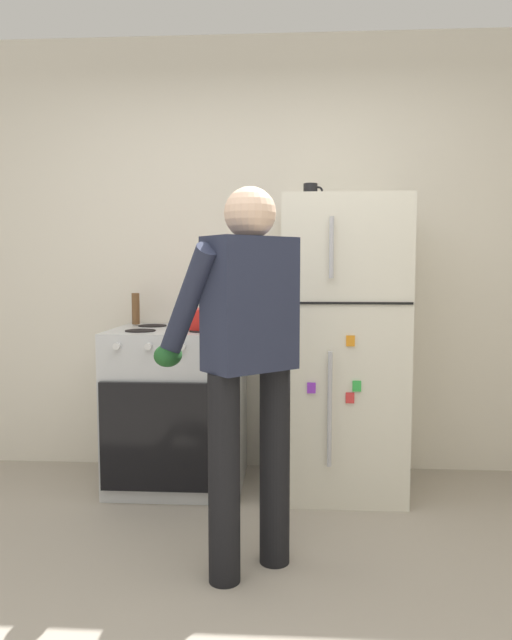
% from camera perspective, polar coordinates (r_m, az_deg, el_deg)
% --- Properties ---
extents(kitchen_wall_back, '(6.00, 0.10, 2.70)m').
position_cam_1_polar(kitchen_wall_back, '(3.71, 0.39, 6.25)').
color(kitchen_wall_back, silver).
rests_on(kitchen_wall_back, ground).
extents(refrigerator, '(0.68, 0.72, 1.66)m').
position_cam_1_polar(refrigerator, '(3.37, 8.34, -2.53)').
color(refrigerator, silver).
rests_on(refrigerator, ground).
extents(stove_range, '(0.76, 0.67, 0.93)m').
position_cam_1_polar(stove_range, '(3.48, -7.66, -8.51)').
color(stove_range, silver).
rests_on(stove_range, ground).
extents(person_cook, '(0.64, 0.66, 1.60)m').
position_cam_1_polar(person_cook, '(2.39, -1.02, -2.68)').
color(person_cook, black).
rests_on(person_cook, ground).
extents(red_pot, '(0.33, 0.23, 0.11)m').
position_cam_1_polar(red_pot, '(3.33, -5.19, 0.13)').
color(red_pot, red).
rests_on(red_pot, stove_range).
extents(coffee_mug, '(0.11, 0.08, 0.10)m').
position_cam_1_polar(coffee_mug, '(3.41, 5.42, 12.42)').
color(coffee_mug, black).
rests_on(coffee_mug, refrigerator).
extents(pepper_mill, '(0.05, 0.05, 0.19)m').
position_cam_1_polar(pepper_mill, '(3.66, -11.74, 1.10)').
color(pepper_mill, brown).
rests_on(pepper_mill, stove_range).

